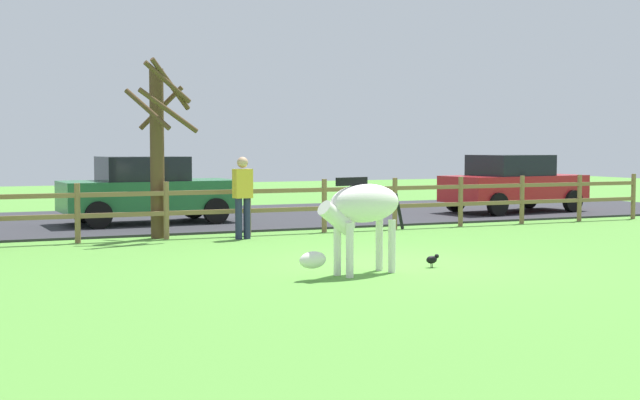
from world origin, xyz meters
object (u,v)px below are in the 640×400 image
(parked_car_red, at_px, (513,183))
(parked_car_green, at_px, (147,189))
(bare_tree, at_px, (158,144))
(crow_on_grass, at_px, (432,259))
(zebra, at_px, (361,211))
(visitor_left_of_tree, at_px, (243,194))

(parked_car_red, xyz_separation_m, parked_car_green, (-9.93, 0.55, 0.00))
(bare_tree, distance_m, crow_on_grass, 6.71)
(bare_tree, relative_size, crow_on_grass, 16.55)
(zebra, relative_size, visitor_left_of_tree, 1.16)
(bare_tree, bearing_deg, parked_car_green, 81.87)
(crow_on_grass, relative_size, parked_car_green, 0.05)
(bare_tree, distance_m, parked_car_green, 3.17)
(zebra, xyz_separation_m, parked_car_red, (8.82, 8.44, -0.08))
(crow_on_grass, xyz_separation_m, parked_car_red, (7.50, 8.23, 0.72))
(parked_car_red, bearing_deg, bare_tree, -166.86)
(crow_on_grass, distance_m, parked_car_red, 11.16)
(zebra, bearing_deg, parked_car_green, 97.00)
(bare_tree, bearing_deg, parked_car_red, 13.14)
(zebra, relative_size, crow_on_grass, 8.87)
(parked_car_green, bearing_deg, bare_tree, -98.13)
(bare_tree, distance_m, zebra, 6.28)
(zebra, height_order, visitor_left_of_tree, visitor_left_of_tree)
(visitor_left_of_tree, bearing_deg, parked_car_red, 19.87)
(bare_tree, distance_m, visitor_left_of_tree, 1.96)
(bare_tree, height_order, parked_car_red, bare_tree)
(crow_on_grass, height_order, visitor_left_of_tree, visitor_left_of_tree)
(crow_on_grass, bearing_deg, zebra, -171.25)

